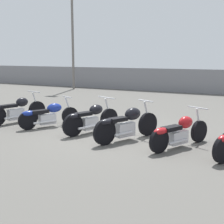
{
  "coord_description": "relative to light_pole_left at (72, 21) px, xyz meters",
  "views": [
    {
      "loc": [
        4.1,
        -7.78,
        2.24
      ],
      "look_at": [
        0.0,
        0.07,
        0.65
      ],
      "focal_mm": 50.0,
      "sensor_mm": 36.0,
      "label": 1
    }
  ],
  "objects": [
    {
      "name": "fence_back",
      "position": [
        8.2,
        1.35,
        -3.84
      ],
      "size": [
        40.0,
        0.04,
        1.46
      ],
      "color": "gray",
      "rests_on": "ground_plane"
    },
    {
      "name": "motorcycle_slot_0",
      "position": [
        4.58,
        -10.09,
        -4.14
      ],
      "size": [
        0.88,
        2.15,
        1.02
      ],
      "rotation": [
        0.0,
        0.0,
        -0.26
      ],
      "color": "black",
      "rests_on": "ground_plane"
    },
    {
      "name": "motorcycle_slot_1",
      "position": [
        5.96,
        -10.11,
        -4.18
      ],
      "size": [
        1.07,
        1.86,
        0.94
      ],
      "rotation": [
        0.0,
        0.0,
        -0.47
      ],
      "color": "black",
      "rests_on": "ground_plane"
    },
    {
      "name": "motorcycle_slot_4",
      "position": [
        10.31,
        -10.43,
        -4.18
      ],
      "size": [
        1.02,
        1.96,
        0.95
      ],
      "rotation": [
        0.0,
        0.0,
        -0.42
      ],
      "color": "black",
      "rests_on": "ground_plane"
    },
    {
      "name": "ground_plane",
      "position": [
        8.2,
        -10.04,
        -4.57
      ],
      "size": [
        60.0,
        60.0,
        0.0
      ],
      "primitive_type": "plane",
      "color": "#5B5954"
    },
    {
      "name": "motorcycle_slot_3",
      "position": [
        8.87,
        -10.4,
        -4.12
      ],
      "size": [
        1.02,
        2.07,
        1.03
      ],
      "rotation": [
        0.0,
        0.0,
        -0.41
      ],
      "color": "black",
      "rests_on": "ground_plane"
    },
    {
      "name": "light_pole_left",
      "position": [
        0.0,
        0.0,
        0.0
      ],
      "size": [
        0.7,
        0.35,
        7.77
      ],
      "color": "slate",
      "rests_on": "ground_plane"
    },
    {
      "name": "motorcycle_slot_2",
      "position": [
        7.59,
        -10.16,
        -4.15
      ],
      "size": [
        0.95,
        1.92,
        1.02
      ],
      "rotation": [
        0.0,
        0.0,
        -0.36
      ],
      "color": "black",
      "rests_on": "ground_plane"
    }
  ]
}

